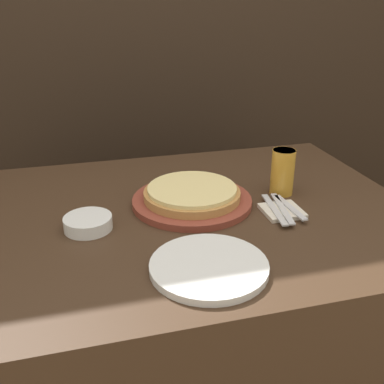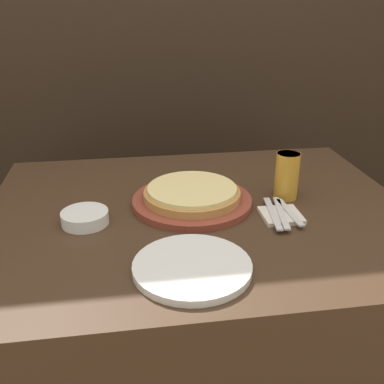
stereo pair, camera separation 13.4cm
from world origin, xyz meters
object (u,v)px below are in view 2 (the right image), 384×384
object	(u,v)px
beer_glass	(287,174)
dinner_plate	(192,267)
side_bowl	(85,218)
pizza_on_board	(192,197)
dinner_knife	(281,213)
spoon	(290,212)
fork	(273,213)

from	to	relation	value
beer_glass	dinner_plate	xyz separation A→B (m)	(-0.35, -0.36, -0.07)
dinner_plate	side_bowl	distance (m)	0.37
pizza_on_board	dinner_plate	bearing A→B (deg)	-98.63
pizza_on_board	dinner_knife	bearing A→B (deg)	-27.56
spoon	fork	bearing A→B (deg)	180.00
pizza_on_board	dinner_knife	distance (m)	0.27
spoon	beer_glass	bearing A→B (deg)	75.95
side_bowl	spoon	bearing A→B (deg)	-4.57
pizza_on_board	fork	world-z (taller)	pizza_on_board
dinner_plate	fork	bearing A→B (deg)	40.42
beer_glass	fork	xyz separation A→B (m)	(-0.08, -0.13, -0.06)
dinner_knife	spoon	bearing A→B (deg)	0.00
spoon	pizza_on_board	bearing A→B (deg)	154.73
beer_glass	dinner_knife	distance (m)	0.16
dinner_plate	fork	xyz separation A→B (m)	(0.26, 0.23, 0.01)
side_bowl	dinner_knife	distance (m)	0.55
pizza_on_board	side_bowl	bearing A→B (deg)	-165.91
dinner_plate	dinner_knife	bearing A→B (deg)	37.89
fork	dinner_knife	world-z (taller)	same
side_bowl	spoon	size ratio (longest dim) A/B	0.76
fork	spoon	bearing A→B (deg)	0.00
dinner_knife	side_bowl	bearing A→B (deg)	175.22
dinner_knife	spoon	distance (m)	0.02
dinner_plate	side_bowl	size ratio (longest dim) A/B	2.12
dinner_knife	spoon	size ratio (longest dim) A/B	1.17
pizza_on_board	side_bowl	size ratio (longest dim) A/B	2.77
side_bowl	pizza_on_board	bearing A→B (deg)	14.09
beer_glass	fork	distance (m)	0.17
dinner_plate	spoon	world-z (taller)	dinner_plate
beer_glass	dinner_knife	world-z (taller)	beer_glass
fork	spoon	size ratio (longest dim) A/B	1.18
beer_glass	spoon	size ratio (longest dim) A/B	0.84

